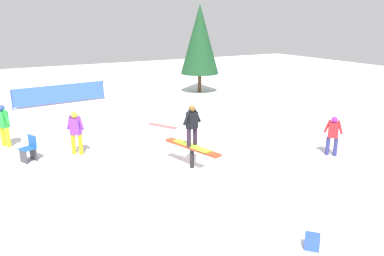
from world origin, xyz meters
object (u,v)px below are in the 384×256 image
Objects in this scene: main_rider_on_rail at (192,126)px; bystander_red at (333,134)px; bystander_purple at (76,131)px; bystander_green at (3,123)px; pine_tree_near at (200,39)px; rail_feature at (192,149)px; loose_snowboard_coral at (162,126)px; folding_chair at (29,149)px; backpack_on_snow at (312,242)px.

bystander_red is (-1.36, -4.83, -0.60)m from main_rider_on_rail.
main_rider_on_rail reaches higher than bystander_purple.
bystander_green is 13.40m from pine_tree_near.
bystander_red is 0.25× the size of pine_tree_near.
rail_feature reaches higher than loose_snowboard_coral.
bystander_red is at bearing 1.58° from loose_snowboard_coral.
main_rider_on_rail reaches higher than bystander_green.
bystander_purple is 4.58m from loose_snowboard_coral.
pine_tree_near reaches higher than bystander_green.
bystander_red is at bearing 24.90° from bystander_green.
pine_tree_near reaches higher than loose_snowboard_coral.
bystander_purple is at bearing 60.55° from folding_chair.
main_rider_on_rail is at bearing -42.26° from loose_snowboard_coral.
rail_feature is 7.29m from bystander_green.
folding_chair is at bearing 164.94° from backpack_on_snow.
bystander_green is 2.18m from folding_chair.
rail_feature is at bearing 29.17° from folding_chair.
rail_feature is 5.06m from loose_snowboard_coral.
backpack_on_snow is (-8.15, -2.99, -0.70)m from bystander_purple.
main_rider_on_rail is 7.30m from bystander_green.
bystander_red is 0.91× the size of bystander_purple.
backpack_on_snow is (-3.72, 4.78, -0.62)m from bystander_red.
folding_chair is at bearing -143.03° from bystander_purple.
pine_tree_near is at bearing 99.61° from folding_chair.
folding_chair is 9.42m from backpack_on_snow.
main_rider_on_rail reaches higher than folding_chair.
bystander_green is 11.52m from backpack_on_snow.
bystander_purple reaches higher than bystander_red.
main_rider_on_rail is 1.01× the size of bystander_purple.
bystander_green is at bearing 176.00° from bystander_purple.
bystander_purple is at bearing 13.64° from bystander_green.
bystander_red reaches higher than backpack_on_snow.
loose_snowboard_coral is 1.72× the size of folding_chair.
main_rider_on_rail reaches higher than rail_feature.
backpack_on_snow is (-10.28, -5.15, -0.73)m from bystander_green.
pine_tree_near is (16.17, -6.64, 3.19)m from backpack_on_snow.
bystander_purple is 8.71m from backpack_on_snow.
pine_tree_near reaches higher than folding_chair.
pine_tree_near reaches higher than bystander_purple.
main_rider_on_rail is at bearing 32.98° from bystander_red.
folding_chair reaches higher than backpack_on_snow.
bystander_green is 4.73× the size of backpack_on_snow.
main_rider_on_rail reaches higher than bystander_red.
bystander_purple is at bearing 156.25° from backpack_on_snow.
backpack_on_snow is 0.06× the size of pine_tree_near.
backpack_on_snow is 17.77m from pine_tree_near.
bystander_red is at bearing 83.98° from backpack_on_snow.
bystander_green is at bearing 162.68° from backpack_on_snow.
rail_feature is 5.02m from bystander_red.
bystander_red is at bearing 38.40° from folding_chair.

